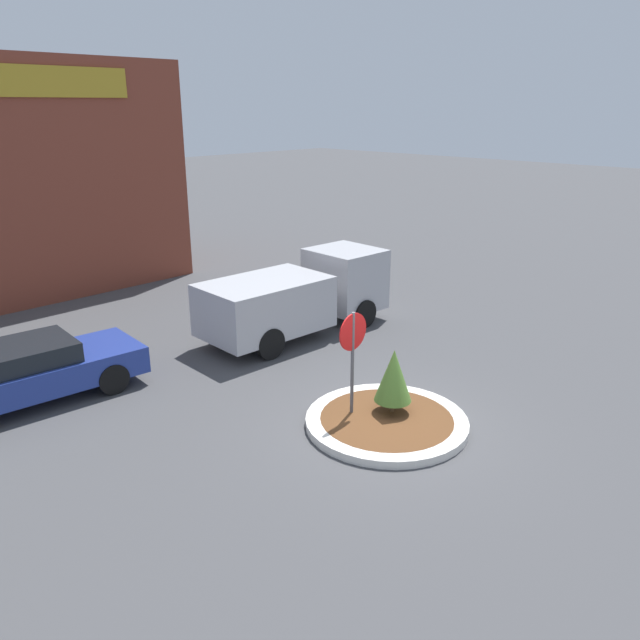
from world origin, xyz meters
name	(u,v)px	position (x,y,z in m)	size (l,w,h in m)	color
ground_plane	(386,425)	(0.00, 0.00, 0.00)	(120.00, 120.00, 0.00)	#474749
traffic_island	(386,422)	(0.00, 0.00, 0.08)	(3.29, 3.29, 0.17)	silver
stop_sign	(353,346)	(-0.30, 0.68, 1.63)	(0.77, 0.07, 2.33)	#4C4C51
island_shrub	(394,375)	(0.29, 0.09, 0.99)	(0.77, 0.77, 1.37)	brown
utility_truck	(299,295)	(2.56, 5.20, 1.11)	(5.74, 2.33, 2.13)	#B2B2B7
parked_sedan_blue	(30,371)	(-4.50, 6.28, 0.71)	(4.76, 2.19, 1.34)	navy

